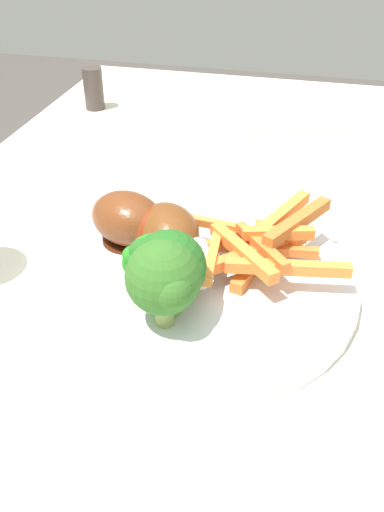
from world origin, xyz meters
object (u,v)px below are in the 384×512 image
object	(u,v)px
dinner_plate	(192,280)
chicken_drumstick_extra	(131,220)
broccoli_floret_middle	(163,267)
broccoli_floret_back	(166,279)
broccoli_floret_front	(150,261)
carrot_fries_pile	(263,244)
chicken_drumstick_far	(157,231)
pepper_shaker	(94,88)
chicken_drumstick_near	(170,233)
dining_table	(201,334)

from	to	relation	value
dinner_plate	chicken_drumstick_extra	size ratio (longest dim) A/B	2.24
broccoli_floret_middle	broccoli_floret_back	world-z (taller)	broccoli_floret_back
dinner_plate	broccoli_floret_front	size ratio (longest dim) A/B	4.96
broccoli_floret_front	carrot_fries_pile	xyz separation A→B (m)	(-0.07, 0.08, -0.01)
carrot_fries_pile	chicken_drumstick_far	world-z (taller)	same
chicken_drumstick_far	carrot_fries_pile	bearing A→B (deg)	88.91
dinner_plate	pepper_shaker	world-z (taller)	pepper_shaker
chicken_drumstick_near	chicken_drumstick_far	size ratio (longest dim) A/B	1.06
dining_table	dinner_plate	size ratio (longest dim) A/B	3.71
carrot_fries_pile	pepper_shaker	distance (m)	0.48
dinner_plate	broccoli_floret_middle	size ratio (longest dim) A/B	4.02
dinner_plate	broccoli_floret_middle	xyz separation A→B (m)	(0.05, -0.01, 0.05)
carrot_fries_pile	chicken_drumstick_far	size ratio (longest dim) A/B	1.41
carrot_fries_pile	broccoli_floret_middle	bearing A→B (deg)	-39.93
broccoli_floret_middle	chicken_drumstick_far	distance (m)	0.09
broccoli_floret_back	chicken_drumstick_near	bearing A→B (deg)	-165.85
broccoli_floret_front	chicken_drumstick_near	distance (m)	0.07
broccoli_floret_back	chicken_drumstick_near	xyz separation A→B (m)	(-0.09, -0.02, -0.02)
chicken_drumstick_extra	dining_table	bearing A→B (deg)	115.38
dinner_plate	broccoli_floret_back	size ratio (longest dim) A/B	3.94
broccoli_floret_middle	carrot_fries_pile	xyz separation A→B (m)	(-0.08, 0.07, -0.02)
broccoli_floret_front	chicken_drumstick_near	bearing A→B (deg)	-178.14
dining_table	chicken_drumstick_near	distance (m)	0.16
broccoli_floret_front	broccoli_floret_back	xyz separation A→B (m)	(0.03, 0.02, 0.01)
broccoli_floret_back	chicken_drumstick_extra	world-z (taller)	broccoli_floret_back
carrot_fries_pile	chicken_drumstick_near	bearing A→B (deg)	-88.71
broccoli_floret_back	chicken_drumstick_near	size ratio (longest dim) A/B	0.64
broccoli_floret_front	chicken_drumstick_far	distance (m)	0.07
dining_table	dinner_plate	world-z (taller)	dinner_plate
dinner_plate	carrot_fries_pile	size ratio (longest dim) A/B	1.91
dinner_plate	chicken_drumstick_near	size ratio (longest dim) A/B	2.53
broccoli_floret_back	chicken_drumstick_extra	distance (m)	0.13
dining_table	broccoli_floret_back	bearing A→B (deg)	0.86
chicken_drumstick_near	pepper_shaker	size ratio (longest dim) A/B	1.85
carrot_fries_pile	chicken_drumstick_extra	xyz separation A→B (m)	(-0.01, -0.13, 0.00)
dinner_plate	broccoli_floret_front	xyz separation A→B (m)	(0.04, -0.03, 0.04)
dinner_plate	chicken_drumstick_far	bearing A→B (deg)	-126.49
dinner_plate	broccoli_floret_back	xyz separation A→B (m)	(0.07, -0.00, 0.05)
dining_table	chicken_drumstick_far	xyz separation A→B (m)	(0.04, -0.04, 0.16)
chicken_drumstick_extra	pepper_shaker	xyz separation A→B (m)	(-0.36, -0.18, -0.00)
pepper_shaker	chicken_drumstick_near	bearing A→B (deg)	31.08
chicken_drumstick_far	broccoli_floret_front	bearing A→B (deg)	12.81
chicken_drumstick_near	chicken_drumstick_far	world-z (taller)	chicken_drumstick_near
broccoli_floret_middle	pepper_shaker	bearing A→B (deg)	-151.86
chicken_drumstick_far	chicken_drumstick_extra	size ratio (longest dim) A/B	0.84
broccoli_floret_back	dining_table	bearing A→B (deg)	-179.14
carrot_fries_pile	dinner_plate	bearing A→B (deg)	-63.81
dinner_plate	chicken_drumstick_extra	distance (m)	0.08
broccoli_floret_back	dinner_plate	bearing A→B (deg)	176.83
broccoli_floret_middle	carrot_fries_pile	bearing A→B (deg)	140.07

